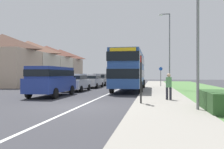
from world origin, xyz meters
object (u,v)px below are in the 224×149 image
Objects in this scene: double_decker_bus at (129,69)px; street_lamp_near at (195,17)px; parked_van_blue at (52,79)px; cycle_route_sign at (161,76)px; parked_car_silver at (92,80)px; pedestrian_at_stop at (169,85)px; bus_stop_sign at (141,76)px; street_lamp_mid at (169,46)px; parked_car_white at (76,82)px; parked_car_grey at (101,79)px.

street_lamp_near is (4.01, -11.93, 1.91)m from double_decker_bus.
cycle_route_sign is (8.30, 13.34, 0.14)m from parked_van_blue.
parked_car_silver is 14.85m from pedestrian_at_stop.
street_lamp_mid reaches higher than bus_stop_sign.
double_decker_bus is 5.22m from street_lamp_mid.
double_decker_bus reaches higher than parked_van_blue.
pedestrian_at_stop is (8.10, -6.97, 0.06)m from parked_car_white.
parked_car_grey is (-0.11, 10.90, 0.01)m from parked_car_white.
parked_car_white is 5.54m from parked_car_silver.
parked_car_silver is at bearing -87.81° from parked_car_grey.
street_lamp_near reaches higher than parked_car_grey.
parked_van_blue is 10.94m from street_lamp_near.
street_lamp_mid is (8.95, -7.03, 3.64)m from parked_car_grey.
parked_car_white is (-4.94, -1.39, -1.23)m from double_decker_bus.
pedestrian_at_stop is 4.79m from street_lamp_near.
pedestrian_at_stop is at bearing -65.32° from parked_car_grey.
street_lamp_near is at bearing -31.08° from parked_van_blue.
parked_car_grey is at bearing 141.85° from street_lamp_mid.
parked_car_grey is 1.63× the size of bus_stop_sign.
parked_car_white is 1.62× the size of cycle_route_sign.
street_lamp_mid is (-0.12, 14.41, 0.51)m from street_lamp_near.
parked_van_blue is at bearing 148.92° from street_lamp_near.
parked_car_grey is 19.67m from pedestrian_at_stop.
parked_car_white is at bearing 88.67° from parked_van_blue.
double_decker_bus is 1.45× the size of street_lamp_near.
cycle_route_sign is at bearing 18.68° from parked_car_silver.
cycle_route_sign is 0.31× the size of street_lamp_mid.
pedestrian_at_stop is at bearing -90.30° from cycle_route_sign.
bus_stop_sign reaches higher than parked_car_grey.
parked_car_grey is 0.60× the size of street_lamp_near.
parked_car_grey is at bearing 108.65° from bus_stop_sign.
street_lamp_near is at bearing -89.54° from street_lamp_mid.
cycle_route_sign is at bearing 64.74° from double_decker_bus.
parked_van_blue reaches higher than parked_car_grey.
parked_van_blue is at bearing -135.03° from street_lamp_mid.
bus_stop_sign is 3.83m from street_lamp_near.
parked_van_blue is 15.98m from parked_car_grey.
street_lamp_mid reaches higher than parked_car_white.
double_decker_bus is at bearing 108.59° from street_lamp_near.
bus_stop_sign is at bearing -29.74° from parked_van_blue.
pedestrian_at_stop is (3.16, -8.36, -1.17)m from double_decker_bus.
street_lamp_mid is (8.74, -1.67, 3.68)m from parked_car_silver.
parked_van_blue is 3.00× the size of pedestrian_at_stop.
street_lamp_mid reaches higher than pedestrian_at_stop.
cycle_route_sign is at bearing 89.70° from pedestrian_at_stop.
parked_car_white is at bearing -156.36° from street_lamp_mid.
street_lamp_near is at bearing -49.66° from parked_car_white.
bus_stop_sign is 1.03× the size of cycle_route_sign.
parked_car_white is 0.58× the size of street_lamp_near.
bus_stop_sign is 0.37× the size of street_lamp_near.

